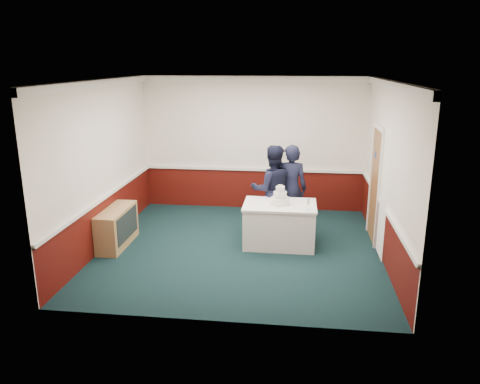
# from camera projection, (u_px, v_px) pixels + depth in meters

# --- Properties ---
(ground) EXTENTS (5.00, 5.00, 0.00)m
(ground) POSITION_uv_depth(u_px,v_px,m) (240.00, 248.00, 8.55)
(ground) COLOR black
(ground) RESTS_ON ground
(room_shell) EXTENTS (5.00, 5.00, 3.00)m
(room_shell) POSITION_uv_depth(u_px,v_px,m) (248.00, 136.00, 8.59)
(room_shell) COLOR white
(room_shell) RESTS_ON ground
(sideboard) EXTENTS (0.41, 1.20, 0.70)m
(sideboard) POSITION_uv_depth(u_px,v_px,m) (117.00, 227.00, 8.62)
(sideboard) COLOR tan
(sideboard) RESTS_ON ground
(cake_table) EXTENTS (1.32, 0.92, 0.79)m
(cake_table) POSITION_uv_depth(u_px,v_px,m) (279.00, 224.00, 8.63)
(cake_table) COLOR white
(cake_table) RESTS_ON ground
(wedding_cake) EXTENTS (0.35, 0.35, 0.36)m
(wedding_cake) POSITION_uv_depth(u_px,v_px,m) (280.00, 198.00, 8.50)
(wedding_cake) COLOR white
(wedding_cake) RESTS_ON cake_table
(cake_knife) EXTENTS (0.05, 0.22, 0.00)m
(cake_knife) POSITION_uv_depth(u_px,v_px,m) (278.00, 207.00, 8.34)
(cake_knife) COLOR silver
(cake_knife) RESTS_ON cake_table
(champagne_flute) EXTENTS (0.05, 0.05, 0.21)m
(champagne_flute) POSITION_uv_depth(u_px,v_px,m) (308.00, 202.00, 8.16)
(champagne_flute) COLOR silver
(champagne_flute) RESTS_ON cake_table
(person_man) EXTENTS (0.97, 0.82, 1.76)m
(person_man) POSITION_uv_depth(u_px,v_px,m) (272.00, 190.00, 9.15)
(person_man) COLOR black
(person_man) RESTS_ON ground
(person_woman) EXTENTS (0.65, 0.43, 1.76)m
(person_woman) POSITION_uv_depth(u_px,v_px,m) (291.00, 189.00, 9.21)
(person_woman) COLOR black
(person_woman) RESTS_ON ground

